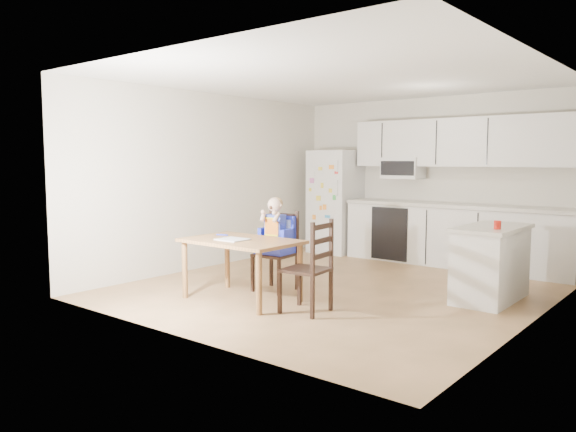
% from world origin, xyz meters
% --- Properties ---
extents(room, '(4.52, 5.01, 2.51)m').
position_xyz_m(room, '(0.00, 0.48, 1.25)').
color(room, brown).
rests_on(room, ground).
extents(refrigerator, '(0.72, 0.70, 1.70)m').
position_xyz_m(refrigerator, '(-1.55, 2.15, 0.85)').
color(refrigerator, silver).
rests_on(refrigerator, ground).
extents(kitchen_run, '(3.37, 0.62, 2.15)m').
position_xyz_m(kitchen_run, '(0.50, 2.24, 0.88)').
color(kitchen_run, silver).
rests_on(kitchen_run, ground).
extents(kitchen_island, '(0.59, 1.12, 0.82)m').
position_xyz_m(kitchen_island, '(1.63, 0.51, 0.42)').
color(kitchen_island, silver).
rests_on(kitchen_island, ground).
extents(red_cup, '(0.07, 0.07, 0.09)m').
position_xyz_m(red_cup, '(1.76, 0.27, 0.87)').
color(red_cup, red).
rests_on(red_cup, kitchen_island).
extents(dining_table, '(1.26, 0.81, 0.68)m').
position_xyz_m(dining_table, '(-0.52, -1.21, 0.59)').
color(dining_table, brown).
rests_on(dining_table, ground).
extents(napkin, '(0.31, 0.27, 0.01)m').
position_xyz_m(napkin, '(-0.56, -1.30, 0.68)').
color(napkin, silver).
rests_on(napkin, dining_table).
extents(toddler_spoon, '(0.12, 0.06, 0.02)m').
position_xyz_m(toddler_spoon, '(-0.92, -1.12, 0.68)').
color(toddler_spoon, '#2331CF').
rests_on(toddler_spoon, dining_table).
extents(chair_booster, '(0.45, 0.45, 1.11)m').
position_xyz_m(chair_booster, '(-0.52, -0.59, 0.67)').
color(chair_booster, black).
rests_on(chair_booster, ground).
extents(chair_side, '(0.47, 0.47, 0.95)m').
position_xyz_m(chair_side, '(0.43, -1.15, 0.54)').
color(chair_side, black).
rests_on(chair_side, ground).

